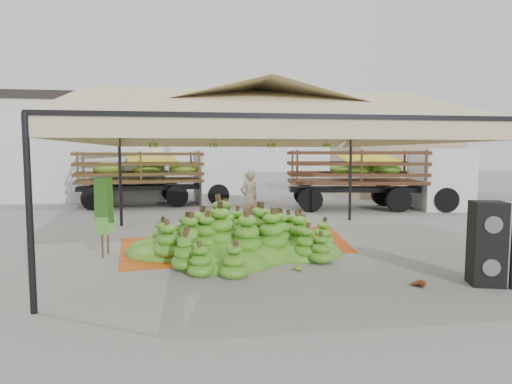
{
  "coord_description": "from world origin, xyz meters",
  "views": [
    {
      "loc": [
        -1.59,
        -10.69,
        2.4
      ],
      "look_at": [
        0.2,
        1.5,
        1.3
      ],
      "focal_mm": 30.0,
      "sensor_mm": 36.0,
      "label": 1
    }
  ],
  "objects": [
    {
      "name": "ground",
      "position": [
        0.0,
        0.0,
        0.0
      ],
      "size": [
        90.0,
        90.0,
        0.0
      ],
      "primitive_type": "plane",
      "color": "slate",
      "rests_on": "ground"
    },
    {
      "name": "canopy_tent",
      "position": [
        0.0,
        0.0,
        3.3
      ],
      "size": [
        8.1,
        8.1,
        4.0
      ],
      "color": "black",
      "rests_on": "ground"
    },
    {
      "name": "building_white",
      "position": [
        -10.0,
        14.0,
        2.71
      ],
      "size": [
        14.3,
        6.3,
        5.4
      ],
      "color": "silver",
      "rests_on": "ground"
    },
    {
      "name": "building_tan",
      "position": [
        10.0,
        13.0,
        2.07
      ],
      "size": [
        6.3,
        5.3,
        4.1
      ],
      "color": "tan",
      "rests_on": "ground"
    },
    {
      "name": "tarp_left",
      "position": [
        -1.52,
        0.18,
        0.01
      ],
      "size": [
        4.22,
        4.07,
        0.01
      ],
      "primitive_type": "cube",
      "rotation": [
        0.0,
        0.0,
        0.14
      ],
      "color": "#D95D14",
      "rests_on": "ground"
    },
    {
      "name": "tarp_right",
      "position": [
        0.83,
        1.08,
        0.01
      ],
      "size": [
        4.01,
        4.16,
        0.01
      ],
      "primitive_type": "cube",
      "rotation": [
        0.0,
        0.0,
        -0.13
      ],
      "color": "red",
      "rests_on": "ground"
    },
    {
      "name": "banana_heap",
      "position": [
        -0.54,
        -0.51,
        0.58
      ],
      "size": [
        6.66,
        6.1,
        1.16
      ],
      "primitive_type": "ellipsoid",
      "rotation": [
        0.0,
        0.0,
        0.37
      ],
      "color": "#387E1A",
      "rests_on": "ground"
    },
    {
      "name": "hand_yellow_a",
      "position": [
        1.13,
        -1.63,
        0.1
      ],
      "size": [
        0.51,
        0.45,
        0.2
      ],
      "primitive_type": "ellipsoid",
      "rotation": [
        0.0,
        0.0,
        -0.24
      ],
      "color": "gold",
      "rests_on": "ground"
    },
    {
      "name": "hand_yellow_b",
      "position": [
        0.15,
        -1.63,
        0.1
      ],
      "size": [
        0.57,
        0.55,
        0.2
      ],
      "primitive_type": "ellipsoid",
      "rotation": [
        0.0,
        0.0,
        0.62
      ],
      "color": "gold",
      "rests_on": "ground"
    },
    {
      "name": "hand_red_a",
      "position": [
        3.6,
        -3.7,
        0.11
      ],
      "size": [
        0.61,
        0.56,
        0.22
      ],
      "primitive_type": "ellipsoid",
      "rotation": [
        0.0,
        0.0,
        -0.42
      ],
      "color": "#502212",
      "rests_on": "ground"
    },
    {
      "name": "hand_red_b",
      "position": [
        2.35,
        -3.7,
        0.09
      ],
      "size": [
        0.49,
        0.45,
        0.18
      ],
      "primitive_type": "ellipsoid",
      "rotation": [
        0.0,
        0.0,
        0.34
      ],
      "color": "#5C2E15",
      "rests_on": "ground"
    },
    {
      "name": "hand_green",
      "position": [
        0.44,
        -2.27,
        0.09
      ],
      "size": [
        0.44,
        0.39,
        0.17
      ],
      "primitive_type": "ellipsoid",
      "rotation": [
        0.0,
        0.0,
        -0.21
      ],
      "color": "#5A831B",
      "rests_on": "ground"
    },
    {
      "name": "hanging_bunches",
      "position": [
        -0.33,
        0.32,
        2.62
      ],
      "size": [
        4.74,
        0.24,
        0.2
      ],
      "color": "#517D1A",
      "rests_on": "ground"
    },
    {
      "name": "speaker_stack",
      "position": [
        3.7,
        -3.7,
        0.77
      ],
      "size": [
        0.67,
        0.62,
        1.54
      ],
      "rotation": [
        0.0,
        0.0,
        -0.28
      ],
      "color": "black",
      "rests_on": "ground"
    },
    {
      "name": "banana_leaves",
      "position": [
        -3.5,
        -0.11,
        0.0
      ],
      "size": [
        0.96,
        1.36,
        3.7
      ],
      "primitive_type": null,
      "color": "#26771F",
      "rests_on": "ground"
    },
    {
      "name": "vendor",
      "position": [
        0.25,
        3.45,
        0.93
      ],
      "size": [
        0.8,
        0.67,
        1.86
      ],
      "primitive_type": "imported",
      "rotation": [
        0.0,
        0.0,
        3.53
      ],
      "color": "gray",
      "rests_on": "ground"
    },
    {
      "name": "truck_left",
      "position": [
        -2.81,
        9.95,
        1.58
      ],
      "size": [
        7.76,
        3.62,
        2.56
      ],
      "rotation": [
        0.0,
        0.0,
        0.15
      ],
      "color": "#4C3719",
      "rests_on": "ground"
    },
    {
      "name": "truck_right",
      "position": [
        6.65,
        6.97,
        1.61
      ],
      "size": [
        7.92,
        3.75,
        2.61
      ],
      "rotation": [
        0.0,
        0.0,
        -0.16
      ],
      "color": "#4C2D19",
      "rests_on": "ground"
    }
  ]
}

